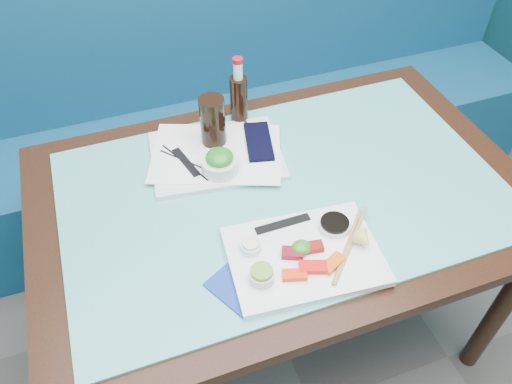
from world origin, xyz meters
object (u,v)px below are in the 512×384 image
object	(u,v)px
cola_bottle_body	(239,100)
sashimi_plate	(304,256)
seaweed_bowl	(220,165)
serving_tray	(216,155)
cola_glass	(213,121)
blue_napkin	(243,283)
dining_table	(282,211)
booth_bench	(210,123)

from	to	relation	value
cola_bottle_body	sashimi_plate	bearing A→B (deg)	-92.50
seaweed_bowl	serving_tray	bearing A→B (deg)	82.41
sashimi_plate	cola_glass	bearing A→B (deg)	105.31
blue_napkin	cola_bottle_body	bearing A→B (deg)	72.23
serving_tray	cola_glass	xyz separation A→B (m)	(0.01, 0.05, 0.09)
serving_tray	seaweed_bowl	size ratio (longest dim) A/B	3.54
seaweed_bowl	dining_table	bearing A→B (deg)	-39.44
seaweed_bowl	blue_napkin	distance (m)	0.39
sashimi_plate	booth_bench	bearing A→B (deg)	93.08
dining_table	sashimi_plate	bearing A→B (deg)	-100.07
booth_bench	seaweed_bowl	xyz separation A→B (m)	(-0.15, -0.72, 0.42)
blue_napkin	sashimi_plate	bearing A→B (deg)	7.04
booth_bench	serving_tray	xyz separation A→B (m)	(-0.14, -0.64, 0.39)
sashimi_plate	blue_napkin	bearing A→B (deg)	-167.64
booth_bench	dining_table	bearing A→B (deg)	-90.00
cola_glass	blue_napkin	world-z (taller)	cola_glass
booth_bench	blue_napkin	bearing A→B (deg)	-100.79
dining_table	serving_tray	bearing A→B (deg)	125.07
serving_tray	seaweed_bowl	xyz separation A→B (m)	(-0.01, -0.07, 0.03)
seaweed_bowl	cola_bottle_body	size ratio (longest dim) A/B	0.68
sashimi_plate	serving_tray	size ratio (longest dim) A/B	0.97
dining_table	blue_napkin	size ratio (longest dim) A/B	10.32
sashimi_plate	seaweed_bowl	size ratio (longest dim) A/B	3.44
booth_bench	cola_bottle_body	size ratio (longest dim) A/B	18.85
cola_bottle_body	blue_napkin	bearing A→B (deg)	-107.77
seaweed_bowl	cola_glass	bearing A→B (deg)	81.25
seaweed_bowl	cola_glass	size ratio (longest dim) A/B	0.69
serving_tray	blue_napkin	size ratio (longest dim) A/B	2.82
dining_table	serving_tray	size ratio (longest dim) A/B	3.66
cola_glass	cola_bottle_body	distance (m)	0.14
dining_table	seaweed_bowl	bearing A→B (deg)	140.56
sashimi_plate	cola_bottle_body	distance (m)	0.58
sashimi_plate	dining_table	bearing A→B (deg)	85.25
booth_bench	blue_napkin	world-z (taller)	booth_bench
seaweed_bowl	cola_bottle_body	bearing A→B (deg)	59.16
seaweed_bowl	cola_bottle_body	world-z (taller)	cola_bottle_body
cola_glass	blue_napkin	xyz separation A→B (m)	(-0.08, -0.51, -0.09)
serving_tray	seaweed_bowl	world-z (taller)	seaweed_bowl
dining_table	serving_tray	distance (m)	0.26
sashimi_plate	blue_napkin	distance (m)	0.17
booth_bench	dining_table	world-z (taller)	booth_bench
booth_bench	dining_table	distance (m)	0.89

